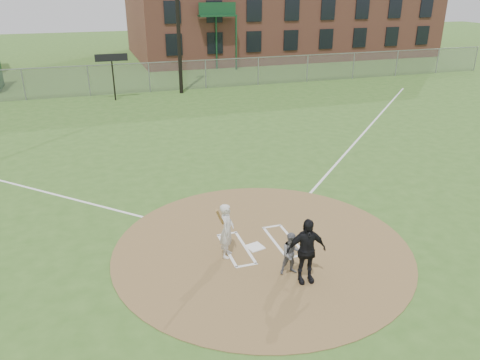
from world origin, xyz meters
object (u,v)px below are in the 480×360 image
object	(u,v)px
umpire	(306,251)
batter_at_plate	(227,230)
home_plate	(255,247)
catcher	(292,254)

from	to	relation	value
umpire	batter_at_plate	distance (m)	2.30
home_plate	batter_at_plate	distance (m)	1.18
home_plate	umpire	world-z (taller)	umpire
umpire	catcher	bearing A→B (deg)	122.29
catcher	batter_at_plate	distance (m)	1.89
umpire	batter_at_plate	world-z (taller)	batter_at_plate
catcher	batter_at_plate	size ratio (longest dim) A/B	0.65
home_plate	catcher	bearing A→B (deg)	-73.45
home_plate	umpire	xyz separation A→B (m)	(0.64, -1.89, 0.85)
catcher	umpire	world-z (taller)	umpire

